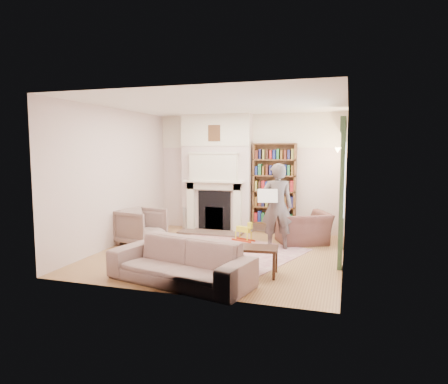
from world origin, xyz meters
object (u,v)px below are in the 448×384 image
(man_reading, at_px, (277,206))
(paraffin_heater, at_px, (188,218))
(sofa, at_px, (180,262))
(coffee_table, at_px, (255,261))
(bookcase, at_px, (274,184))
(armchair_reading, at_px, (303,228))
(rocking_horse, at_px, (243,231))
(armchair_left, at_px, (141,227))

(man_reading, relative_size, paraffin_heater, 3.10)
(sofa, bearing_deg, coffee_table, 48.94)
(bookcase, bearing_deg, man_reading, -77.70)
(bookcase, distance_m, coffee_table, 3.36)
(sofa, relative_size, man_reading, 1.28)
(coffee_table, bearing_deg, paraffin_heater, 123.79)
(paraffin_heater, bearing_deg, man_reading, -26.93)
(sofa, distance_m, paraffin_heater, 3.94)
(sofa, xyz_separation_m, man_reading, (1.01, 2.46, 0.53))
(armchair_reading, height_order, man_reading, man_reading)
(man_reading, bearing_deg, rocking_horse, -42.73)
(coffee_table, xyz_separation_m, paraffin_heater, (-2.38, 2.99, 0.05))
(bookcase, xyz_separation_m, coffee_table, (0.28, -3.21, -0.95))
(man_reading, bearing_deg, coffee_table, 73.16)
(armchair_reading, xyz_separation_m, paraffin_heater, (-2.87, 0.63, -0.06))
(coffee_table, bearing_deg, armchair_reading, 73.53)
(sofa, distance_m, coffee_table, 1.20)
(armchair_left, xyz_separation_m, sofa, (1.74, -1.97, -0.06))
(armchair_reading, xyz_separation_m, armchair_left, (-3.20, -1.08, 0.04))
(paraffin_heater, bearing_deg, coffee_table, -51.47)
(rocking_horse, bearing_deg, man_reading, -7.79)
(coffee_table, relative_size, paraffin_heater, 1.27)
(rocking_horse, bearing_deg, paraffin_heater, 172.59)
(armchair_left, distance_m, paraffin_heater, 1.75)
(coffee_table, distance_m, rocking_horse, 2.29)
(armchair_reading, bearing_deg, man_reading, 26.66)
(bookcase, bearing_deg, armchair_left, -141.55)
(bookcase, bearing_deg, paraffin_heater, -173.99)
(paraffin_heater, distance_m, rocking_horse, 1.83)
(bookcase, xyz_separation_m, rocking_horse, (-0.47, -1.05, -0.96))
(armchair_left, bearing_deg, coffee_table, -103.43)
(bookcase, relative_size, armchair_reading, 1.81)
(bookcase, relative_size, armchair_left, 2.24)
(armchair_left, relative_size, sofa, 0.38)
(armchair_left, distance_m, coffee_table, 3.00)
(armchair_left, height_order, man_reading, man_reading)
(armchair_left, distance_m, rocking_horse, 2.16)
(sofa, relative_size, rocking_horse, 4.45)
(sofa, relative_size, paraffin_heater, 3.98)
(sofa, xyz_separation_m, paraffin_heater, (-1.40, 3.68, -0.04))
(man_reading, bearing_deg, paraffin_heater, -42.47)
(sofa, bearing_deg, bookcase, 93.18)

